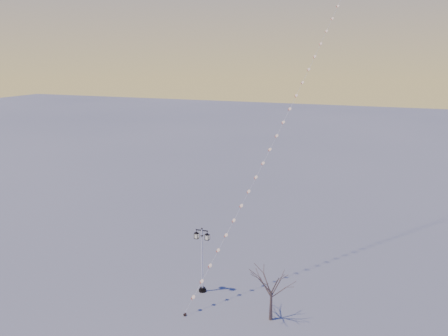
% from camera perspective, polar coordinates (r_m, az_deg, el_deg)
% --- Properties ---
extents(ground, '(300.00, 300.00, 0.00)m').
position_cam_1_polar(ground, '(35.62, -5.89, -17.20)').
color(ground, slate).
rests_on(ground, ground).
extents(street_lamp, '(1.35, 0.59, 5.32)m').
position_cam_1_polar(street_lamp, '(37.04, -2.68, -10.73)').
color(street_lamp, black).
rests_on(street_lamp, ground).
extents(bare_tree, '(2.38, 2.38, 3.95)m').
position_cam_1_polar(bare_tree, '(33.60, 5.80, -13.86)').
color(bare_tree, brown).
rests_on(bare_tree, ground).
extents(kite_train, '(12.67, 31.96, 41.47)m').
position_cam_1_polar(kite_train, '(43.46, 11.78, 16.54)').
color(kite_train, black).
rests_on(kite_train, ground).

